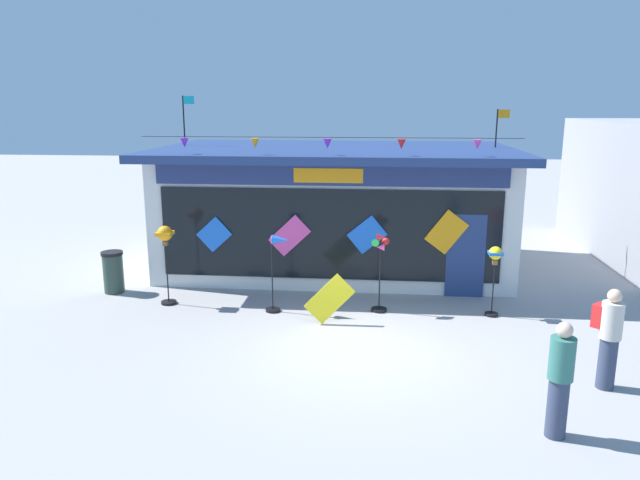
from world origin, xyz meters
TOP-DOWN VIEW (x-y plane):
  - ground_plane at (0.00, 0.00)m, footprint 80.00×80.00m
  - kite_shop_building at (-0.82, 5.88)m, footprint 9.45×5.94m
  - wind_spinner_far_left at (-4.42, 2.13)m, footprint 0.35×0.35m
  - wind_spinner_left at (-1.80, 1.86)m, footprint 0.57×0.32m
  - wind_spinner_center_left at (0.42, 2.08)m, footprint 0.39×0.35m
  - wind_spinner_center_right at (2.87, 2.05)m, footprint 0.29×0.29m
  - person_near_camera at (2.86, -2.79)m, footprint 0.34×0.34m
  - person_mid_plaza at (4.07, -1.20)m, footprint 0.46×0.46m
  - trash_bin at (-6.03, 2.83)m, footprint 0.52×0.52m
  - display_kite_on_ground at (-0.61, 1.24)m, footprint 1.08×0.17m

SIDE VIEW (x-z plane):
  - ground_plane at x=0.00m, z-range 0.00..0.00m
  - trash_bin at x=-6.03m, z-range 0.01..1.03m
  - display_kite_on_ground at x=-0.61m, z-range 0.00..1.08m
  - person_near_camera at x=2.86m, z-range 0.02..1.70m
  - person_mid_plaza at x=4.07m, z-range 0.05..1.73m
  - wind_spinner_center_left at x=0.42m, z-range 0.24..2.02m
  - wind_spinner_left at x=-1.80m, z-range 0.32..2.06m
  - wind_spinner_center_right at x=2.87m, z-range 0.42..1.97m
  - wind_spinner_far_left at x=-4.42m, z-range 0.52..2.35m
  - kite_shop_building at x=-0.82m, z-range -0.66..4.06m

